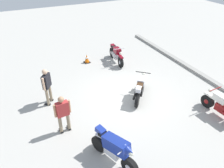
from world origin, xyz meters
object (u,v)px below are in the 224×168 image
object	(u,v)px
traffic_cone	(87,59)
person_in_black_shirt	(47,84)
motorcycle_cream_vintage	(222,106)
motorcycle_silver_cruiser	(140,88)
person_in_red_shirt	(63,113)
motorcycle_blue_sportbike	(114,148)
motorcycle_maroon_cruiser	(116,54)

from	to	relation	value
traffic_cone	person_in_black_shirt	bearing A→B (deg)	-42.30
motorcycle_cream_vintage	motorcycle_silver_cruiser	xyz separation A→B (m)	(-2.55, -2.35, 0.03)
motorcycle_silver_cruiser	person_in_black_shirt	bearing A→B (deg)	112.36
person_in_red_shirt	person_in_black_shirt	bearing A→B (deg)	-1.03
motorcycle_blue_sportbike	traffic_cone	world-z (taller)	motorcycle_blue_sportbike
motorcycle_maroon_cruiser	person_in_black_shirt	xyz separation A→B (m)	(2.49, -4.54, 0.47)
motorcycle_silver_cruiser	motorcycle_blue_sportbike	bearing A→B (deg)	177.25
motorcycle_cream_vintage	traffic_cone	bearing A→B (deg)	21.86
motorcycle_silver_cruiser	traffic_cone	xyz separation A→B (m)	(-4.51, -1.03, -0.26)
motorcycle_silver_cruiser	motorcycle_maroon_cruiser	bearing A→B (deg)	31.96
motorcycle_blue_sportbike	person_in_black_shirt	world-z (taller)	person_in_black_shirt
motorcycle_silver_cruiser	motorcycle_blue_sportbike	distance (m)	3.81
motorcycle_cream_vintage	motorcycle_maroon_cruiser	xyz separation A→B (m)	(-6.38, -1.72, 0.03)
traffic_cone	motorcycle_silver_cruiser	bearing A→B (deg)	12.92
motorcycle_cream_vintage	person_in_black_shirt	distance (m)	7.39
motorcycle_silver_cruiser	motorcycle_blue_sportbike	size ratio (longest dim) A/B	0.87
person_in_red_shirt	traffic_cone	distance (m)	5.93
traffic_cone	motorcycle_cream_vintage	bearing A→B (deg)	25.61
person_in_black_shirt	motorcycle_maroon_cruiser	bearing A→B (deg)	-118.25
motorcycle_cream_vintage	motorcycle_silver_cruiser	bearing A→B (deg)	38.91
motorcycle_silver_cruiser	person_in_black_shirt	xyz separation A→B (m)	(-1.34, -3.92, 0.47)
person_in_red_shirt	traffic_cone	world-z (taller)	person_in_red_shirt
motorcycle_cream_vintage	motorcycle_blue_sportbike	distance (m)	5.00
motorcycle_blue_sportbike	person_in_black_shirt	distance (m)	4.29
motorcycle_cream_vintage	motorcycle_silver_cruiser	size ratio (longest dim) A/B	1.18
person_in_red_shirt	traffic_cone	xyz separation A→B (m)	(-5.23, 2.71, -0.65)
person_in_black_shirt	person_in_red_shirt	bearing A→B (deg)	127.73
motorcycle_blue_sportbike	person_in_red_shirt	size ratio (longest dim) A/B	1.17
motorcycle_cream_vintage	motorcycle_silver_cruiser	distance (m)	3.46
motorcycle_blue_sportbike	person_in_red_shirt	world-z (taller)	person_in_red_shirt
motorcycle_cream_vintage	traffic_cone	world-z (taller)	motorcycle_cream_vintage
motorcycle_cream_vintage	motorcycle_maroon_cruiser	distance (m)	6.61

